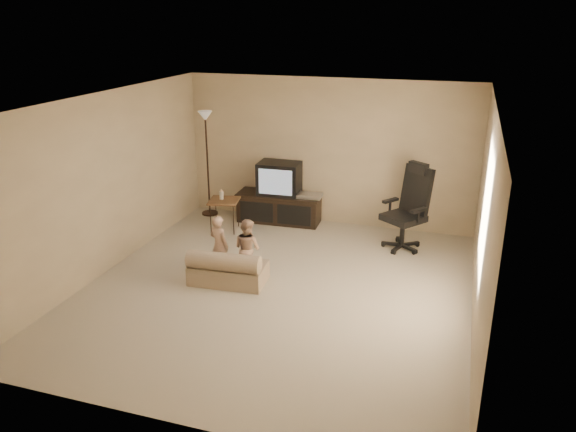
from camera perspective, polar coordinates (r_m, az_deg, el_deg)
name	(u,v)px	position (r m, az deg, el deg)	size (l,w,h in m)	color
floor	(277,289)	(7.58, -1.16, -7.45)	(5.50, 5.50, 0.00)	#BDAF96
room_shell	(276,180)	(7.01, -1.24, 3.64)	(5.50, 5.50, 5.50)	silver
tv_stand	(280,197)	(9.83, -0.85, 1.90)	(1.52, 0.61, 1.07)	black
office_chair	(407,218)	(8.89, 12.00, -0.24)	(0.87, 0.87, 1.35)	black
side_table	(224,201)	(9.46, -6.54, 1.54)	(0.57, 0.57, 0.73)	brown
floor_lamp	(206,140)	(10.05, -8.30, 7.63)	(0.29, 0.29, 1.89)	black
child_sofa	(227,270)	(7.70, -6.20, -5.44)	(1.06, 0.65, 0.50)	tan
toddler_left	(219,245)	(7.89, -7.00, -2.98)	(0.32, 0.23, 0.87)	tan
toddler_right	(247,248)	(7.79, -4.15, -3.27)	(0.41, 0.23, 0.85)	tan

